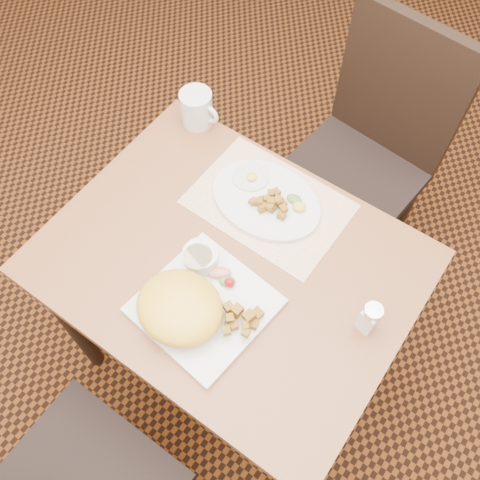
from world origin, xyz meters
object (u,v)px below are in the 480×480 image
plate_square (205,306)px  salt_shaker (370,318)px  table (230,279)px  coffee_mug (197,108)px  chair_far (368,148)px  plate_oval (266,200)px

plate_square → salt_shaker: 0.38m
table → coffee_mug: size_ratio=7.39×
chair_far → coffee_mug: chair_far is taller
table → salt_shaker: bearing=6.5°
plate_oval → coffee_mug: size_ratio=2.50×
chair_far → coffee_mug: bearing=48.7°
table → plate_oval: 0.23m
plate_oval → salt_shaker: (0.38, -0.15, 0.04)m
chair_far → coffee_mug: size_ratio=7.97×
chair_far → plate_square: bearing=93.3°
plate_square → plate_oval: plate_oval is taller
plate_oval → coffee_mug: coffee_mug is taller
table → coffee_mug: bearing=137.0°
chair_far → salt_shaker: (0.30, -0.66, 0.26)m
plate_square → salt_shaker: bearing=28.0°
salt_shaker → plate_oval: bearing=158.0°
plate_oval → salt_shaker: salt_shaker is taller
plate_oval → salt_shaker: bearing=-22.0°
table → plate_square: size_ratio=3.21×
table → chair_far: size_ratio=0.93×
chair_far → salt_shaker: size_ratio=9.70×
table → salt_shaker: salt_shaker is taller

